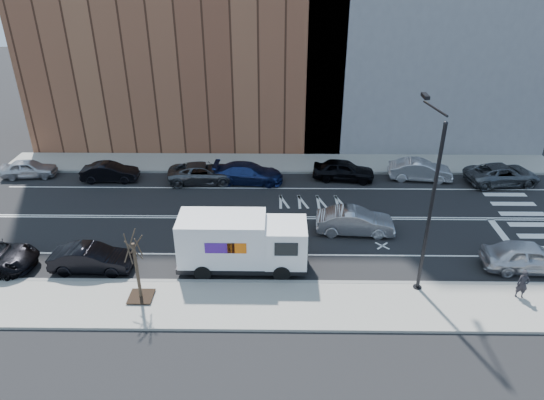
{
  "coord_description": "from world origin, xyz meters",
  "views": [
    {
      "loc": [
        -0.22,
        -27.45,
        15.71
      ],
      "look_at": [
        -0.57,
        -0.21,
        1.4
      ],
      "focal_mm": 32.0,
      "sensor_mm": 36.0,
      "label": 1
    }
  ],
  "objects_px": {
    "near_parked_front": "(528,257)",
    "pedestrian": "(523,284)",
    "driving_sedan": "(355,221)",
    "far_parked_a": "(29,168)",
    "fedex_van": "(241,242)",
    "far_parked_b": "(110,172)"
  },
  "relations": [
    {
      "from": "far_parked_b",
      "to": "pedestrian",
      "type": "distance_m",
      "value": 28.2
    },
    {
      "from": "fedex_van",
      "to": "near_parked_front",
      "type": "xyz_separation_m",
      "value": [
        15.53,
        0.08,
        -0.84
      ]
    },
    {
      "from": "fedex_van",
      "to": "pedestrian",
      "type": "distance_m",
      "value": 14.29
    },
    {
      "from": "far_parked_a",
      "to": "near_parked_front",
      "type": "height_order",
      "value": "near_parked_front"
    },
    {
      "from": "near_parked_front",
      "to": "pedestrian",
      "type": "distance_m",
      "value": 2.96
    },
    {
      "from": "near_parked_front",
      "to": "pedestrian",
      "type": "height_order",
      "value": "pedestrian"
    },
    {
      "from": "near_parked_front",
      "to": "pedestrian",
      "type": "relative_size",
      "value": 3.12
    },
    {
      "from": "far_parked_b",
      "to": "near_parked_front",
      "type": "relative_size",
      "value": 0.86
    },
    {
      "from": "far_parked_a",
      "to": "far_parked_b",
      "type": "distance_m",
      "value": 6.42
    },
    {
      "from": "driving_sedan",
      "to": "near_parked_front",
      "type": "height_order",
      "value": "near_parked_front"
    },
    {
      "from": "driving_sedan",
      "to": "near_parked_front",
      "type": "bearing_deg",
      "value": -109.43
    },
    {
      "from": "fedex_van",
      "to": "pedestrian",
      "type": "xyz_separation_m",
      "value": [
        14.05,
        -2.49,
        -0.74
      ]
    },
    {
      "from": "far_parked_a",
      "to": "pedestrian",
      "type": "bearing_deg",
      "value": -120.18
    },
    {
      "from": "fedex_van",
      "to": "driving_sedan",
      "type": "relative_size",
      "value": 1.47
    },
    {
      "from": "driving_sedan",
      "to": "pedestrian",
      "type": "xyz_separation_m",
      "value": [
        7.38,
        -6.31,
        0.15
      ]
    },
    {
      "from": "far_parked_a",
      "to": "driving_sedan",
      "type": "relative_size",
      "value": 0.85
    },
    {
      "from": "far_parked_b",
      "to": "driving_sedan",
      "type": "bearing_deg",
      "value": -114.15
    },
    {
      "from": "driving_sedan",
      "to": "pedestrian",
      "type": "relative_size",
      "value": 3.05
    },
    {
      "from": "fedex_van",
      "to": "near_parked_front",
      "type": "distance_m",
      "value": 15.55
    },
    {
      "from": "far_parked_a",
      "to": "near_parked_front",
      "type": "bearing_deg",
      "value": -115.29
    },
    {
      "from": "far_parked_b",
      "to": "near_parked_front",
      "type": "bearing_deg",
      "value": -114.21
    },
    {
      "from": "near_parked_front",
      "to": "fedex_van",
      "type": "bearing_deg",
      "value": 92.68
    }
  ]
}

